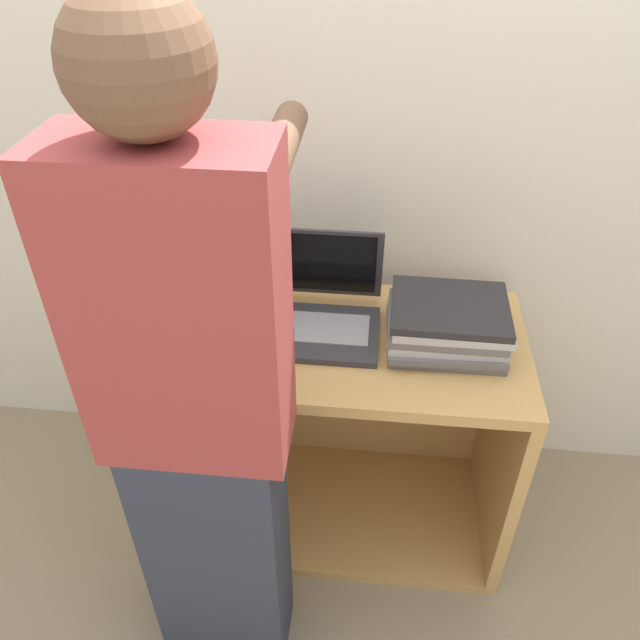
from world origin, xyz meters
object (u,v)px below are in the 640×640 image
(laptop_open, at_px, (325,310))
(laptop_stack_right, at_px, (447,324))
(laptop_stack_left, at_px, (202,307))
(person, at_px, (200,423))

(laptop_open, height_order, laptop_stack_right, laptop_open)
(laptop_stack_right, bearing_deg, laptop_stack_left, -179.69)
(laptop_open, bearing_deg, person, -113.31)
(laptop_open, distance_m, laptop_stack_right, 0.34)
(person, bearing_deg, laptop_open, 66.69)
(laptop_stack_left, distance_m, laptop_stack_right, 0.69)
(laptop_stack_left, bearing_deg, laptop_stack_right, 0.31)
(laptop_stack_right, distance_m, person, 0.74)
(laptop_open, height_order, person, person)
(laptop_open, xyz_separation_m, person, (-0.22, -0.52, 0.06))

